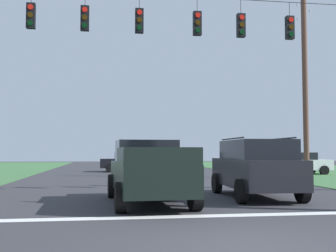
{
  "coord_description": "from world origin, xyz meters",
  "views": [
    {
      "loc": [
        -2.3,
        -6.76,
        1.6
      ],
      "look_at": [
        0.24,
        10.45,
        2.66
      ],
      "focal_mm": 44.35,
      "sensor_mm": 36.0,
      "label": 1
    }
  ],
  "objects": [
    {
      "name": "ground_plane",
      "position": [
        0.0,
        0.0,
        0.0
      ],
      "size": [
        120.0,
        120.0,
        0.0
      ],
      "primitive_type": "plane",
      "color": "#333338"
    },
    {
      "name": "stop_bar_stripe",
      "position": [
        0.0,
        3.34,
        0.0
      ],
      "size": [
        13.63,
        0.45,
        0.01
      ],
      "primitive_type": "cube",
      "color": "white",
      "rests_on": "ground"
    },
    {
      "name": "lane_dash_0",
      "position": [
        0.0,
        9.34,
        0.0
      ],
      "size": [
        2.5,
        0.15,
        0.01
      ],
      "primitive_type": "cube",
      "rotation": [
        0.0,
        0.0,
        1.57
      ],
      "color": "white",
      "rests_on": "ground"
    },
    {
      "name": "lane_dash_1",
      "position": [
        0.0,
        15.98,
        0.0
      ],
      "size": [
        2.5,
        0.15,
        0.01
      ],
      "primitive_type": "cube",
      "rotation": [
        0.0,
        0.0,
        1.57
      ],
      "color": "white",
      "rests_on": "ground"
    },
    {
      "name": "lane_dash_2",
      "position": [
        0.0,
        22.93,
        0.0
      ],
      "size": [
        2.5,
        0.15,
        0.01
      ],
      "primitive_type": "cube",
      "rotation": [
        0.0,
        0.0,
        1.57
      ],
      "color": "white",
      "rests_on": "ground"
    },
    {
      "name": "lane_dash_3",
      "position": [
        0.0,
        29.06,
        0.0
      ],
      "size": [
        2.5,
        0.15,
        0.01
      ],
      "primitive_type": "cube",
      "rotation": [
        0.0,
        0.0,
        1.57
      ],
      "color": "white",
      "rests_on": "ground"
    },
    {
      "name": "lane_dash_4",
      "position": [
        0.0,
        38.39,
        0.0
      ],
      "size": [
        2.5,
        0.15,
        0.01
      ],
      "primitive_type": "cube",
      "rotation": [
        0.0,
        0.0,
        1.57
      ],
      "color": "white",
      "rests_on": "ground"
    },
    {
      "name": "overhead_signal_span",
      "position": [
        -0.14,
        9.01,
        4.77
      ],
      "size": [
        16.28,
        0.31,
        8.33
      ],
      "color": "brown",
      "rests_on": "ground"
    },
    {
      "name": "pickup_truck",
      "position": [
        -1.03,
        6.1,
        0.97
      ],
      "size": [
        2.49,
        5.49,
        1.95
      ],
      "color": "black",
      "rests_on": "ground"
    },
    {
      "name": "suv_black",
      "position": [
        2.8,
        7.07,
        1.06
      ],
      "size": [
        2.34,
        4.86,
        2.05
      ],
      "color": "black",
      "rests_on": "ground"
    },
    {
      "name": "distant_car_crossing_white",
      "position": [
        10.79,
        20.35,
        0.79
      ],
      "size": [
        4.31,
        2.04,
        1.52
      ],
      "color": "silver",
      "rests_on": "ground"
    },
    {
      "name": "distant_car_oncoming",
      "position": [
        -0.65,
        26.02,
        0.79
      ],
      "size": [
        4.31,
        2.05,
        1.52
      ],
      "color": "black",
      "rests_on": "ground"
    },
    {
      "name": "utility_pole_mid_right",
      "position": [
        9.18,
        15.92,
        5.67
      ],
      "size": [
        0.32,
        1.73,
        11.48
      ],
      "color": "brown",
      "rests_on": "ground"
    }
  ]
}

